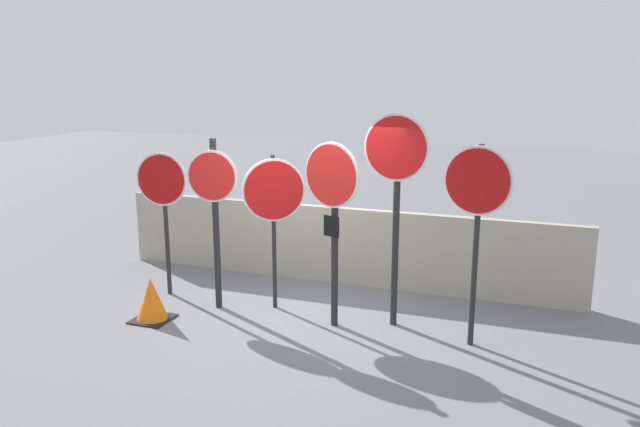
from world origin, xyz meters
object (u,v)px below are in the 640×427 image
at_px(stop_sign_5, 477,201).
at_px(traffic_cone_0, 151,299).
at_px(stop_sign_4, 396,179).
at_px(stop_sign_0, 163,191).
at_px(stop_sign_3, 332,202).
at_px(stop_sign_2, 274,198).
at_px(stop_sign_1, 214,199).

distance_m(stop_sign_5, traffic_cone_0, 4.25).
bearing_deg(traffic_cone_0, stop_sign_4, 16.32).
bearing_deg(stop_sign_4, stop_sign_0, -173.52).
bearing_deg(stop_sign_3, stop_sign_2, -179.14).
height_order(stop_sign_0, stop_sign_4, stop_sign_4).
bearing_deg(traffic_cone_0, stop_sign_1, 46.82).
bearing_deg(traffic_cone_0, stop_sign_2, 33.60).
bearing_deg(stop_sign_2, stop_sign_4, -32.87).
bearing_deg(stop_sign_0, stop_sign_1, -20.01).
relative_size(stop_sign_4, traffic_cone_0, 4.69).
xyz_separation_m(stop_sign_0, stop_sign_3, (2.58, -0.27, 0.09)).
height_order(stop_sign_0, stop_sign_5, stop_sign_5).
bearing_deg(stop_sign_0, stop_sign_3, -12.64).
bearing_deg(stop_sign_5, stop_sign_3, -167.76).
distance_m(stop_sign_2, stop_sign_3, 0.96).
relative_size(stop_sign_1, stop_sign_4, 0.86).
height_order(stop_sign_0, traffic_cone_0, stop_sign_0).
xyz_separation_m(stop_sign_2, traffic_cone_0, (-1.34, -0.89, -1.25)).
bearing_deg(stop_sign_1, stop_sign_4, -2.69).
height_order(stop_sign_1, traffic_cone_0, stop_sign_1).
bearing_deg(stop_sign_4, stop_sign_2, -174.56).
distance_m(stop_sign_4, traffic_cone_0, 3.48).
height_order(stop_sign_0, stop_sign_2, stop_sign_2).
height_order(stop_sign_3, stop_sign_4, stop_sign_4).
distance_m(stop_sign_0, stop_sign_3, 2.59).
distance_m(stop_sign_1, traffic_cone_0, 1.51).
relative_size(stop_sign_2, stop_sign_5, 0.88).
distance_m(stop_sign_3, traffic_cone_0, 2.68).
bearing_deg(stop_sign_5, stop_sign_2, -174.39).
xyz_separation_m(stop_sign_1, stop_sign_4, (2.36, 0.23, 0.37)).
height_order(stop_sign_1, stop_sign_5, stop_sign_5).
distance_m(stop_sign_0, stop_sign_1, 0.95).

